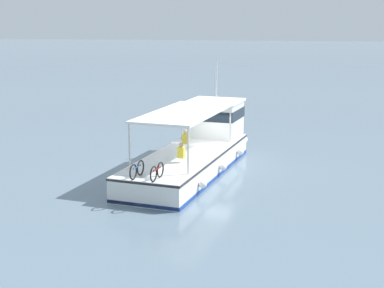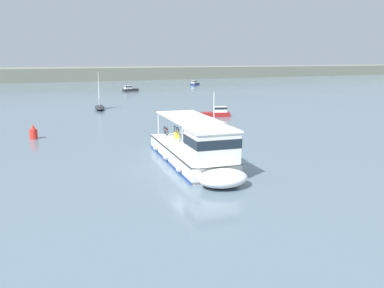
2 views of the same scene
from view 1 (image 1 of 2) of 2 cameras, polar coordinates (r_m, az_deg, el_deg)
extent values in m
plane|color=slate|center=(28.99, 1.71, -2.18)|extent=(400.00, 400.00, 0.00)
cube|color=white|center=(27.13, -0.43, -2.01)|extent=(4.60, 11.13, 1.10)
ellipsoid|color=white|center=(32.87, 3.28, 0.55)|extent=(3.21, 2.57, 1.01)
cube|color=navy|center=(27.25, -0.42, -2.93)|extent=(4.64, 11.13, 0.16)
cube|color=#2D2D33|center=(27.01, -0.43, -1.05)|extent=(4.66, 11.14, 0.10)
cube|color=white|center=(30.89, 2.37, 2.62)|extent=(3.04, 2.94, 1.90)
cube|color=#19232D|center=(30.83, 2.38, 3.23)|extent=(3.11, 2.99, 0.56)
cube|color=white|center=(30.73, 2.39, 4.48)|extent=(3.22, 3.12, 0.12)
cube|color=white|center=(26.18, -0.77, 3.27)|extent=(3.80, 7.03, 0.10)
cylinder|color=silver|center=(29.82, -1.04, 2.37)|extent=(0.08, 0.08, 2.00)
cylinder|color=silver|center=(28.99, 4.00, 2.04)|extent=(0.08, 0.08, 2.00)
cylinder|color=silver|center=(23.97, -6.53, -0.23)|extent=(0.08, 0.08, 2.00)
cylinder|color=silver|center=(22.93, -0.41, -0.74)|extent=(0.08, 0.08, 2.00)
cylinder|color=silver|center=(30.87, 2.57, 6.68)|extent=(0.06, 0.06, 2.20)
sphere|color=white|center=(29.78, 5.04, -0.85)|extent=(0.36, 0.36, 0.36)
sphere|color=white|center=(26.70, 3.24, -2.40)|extent=(0.36, 0.36, 0.36)
sphere|color=white|center=(23.85, 1.13, -4.21)|extent=(0.36, 0.36, 0.36)
torus|color=black|center=(23.01, -5.37, -2.47)|extent=(0.15, 0.66, 0.66)
torus|color=black|center=(22.40, -6.13, -2.91)|extent=(0.15, 0.66, 0.66)
cylinder|color=#1E478C|center=(22.67, -5.75, -2.39)|extent=(0.15, 0.70, 0.06)
torus|color=black|center=(22.65, -3.31, -2.68)|extent=(0.15, 0.66, 0.66)
torus|color=black|center=(22.03, -4.02, -3.13)|extent=(0.15, 0.66, 0.66)
cylinder|color=maroon|center=(22.31, -3.66, -2.60)|extent=(0.15, 0.70, 0.06)
cube|color=yellow|center=(25.01, -1.14, -0.89)|extent=(0.35, 0.26, 0.52)
sphere|color=tan|center=(24.92, -1.14, -0.06)|extent=(0.20, 0.20, 0.20)
cube|color=yellow|center=(28.00, -0.65, 0.57)|extent=(0.35, 0.26, 0.52)
sphere|color=beige|center=(27.92, -0.65, 1.31)|extent=(0.20, 0.20, 0.20)
camera|label=2|loc=(50.79, 19.38, 11.64)|focal=36.96mm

